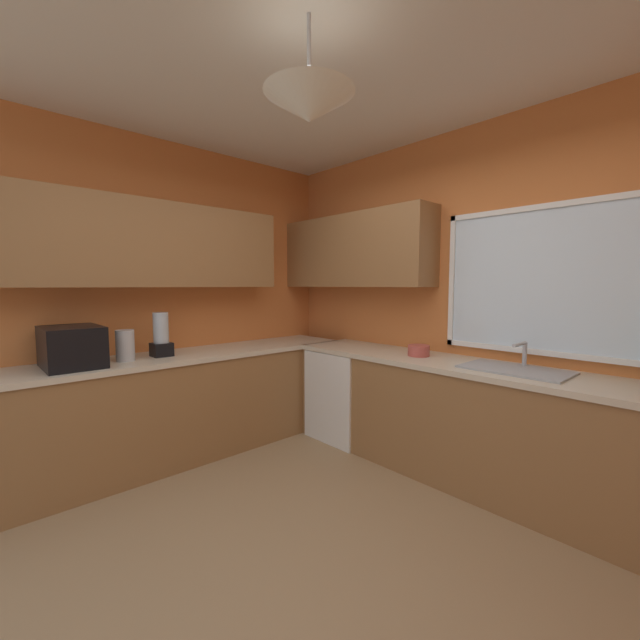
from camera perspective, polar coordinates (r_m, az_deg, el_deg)
The scene contains 10 objects.
ground_plane at distance 2.45m, azimuth -1.43°, elevation -31.72°, with size 9.09×9.09×0.00m, color #997A56.
room_shell at distance 2.60m, azimuth 0.79°, elevation 12.92°, with size 4.25×3.70×2.79m.
counter_run_left at distance 3.63m, azimuth -20.44°, elevation -11.64°, with size 0.65×3.31×0.89m.
counter_run_back at distance 3.21m, azimuth 22.22°, elevation -13.89°, with size 3.34×0.65×0.89m.
dishwasher at distance 3.90m, azimuth 4.08°, elevation -10.52°, with size 0.60×0.60×0.84m, color white.
microwave at distance 3.31m, azimuth -32.21°, elevation -3.28°, with size 0.48×0.36×0.29m, color black.
kettle at distance 3.38m, azimuth -26.32°, elevation -3.32°, with size 0.13×0.13×0.24m, color #B7B7BC.
sink_assembly at distance 3.02m, azimuth 26.39°, elevation -6.37°, with size 0.67×0.40×0.19m.
bowl at distance 3.35m, azimuth 14.07°, elevation -4.30°, with size 0.18×0.18×0.09m, color #B74C42.
blender_appliance at distance 3.48m, azimuth -21.97°, elevation -2.24°, with size 0.15×0.15×0.36m.
Camera 1 is at (1.48, -1.29, 1.46)m, focal length 22.15 mm.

